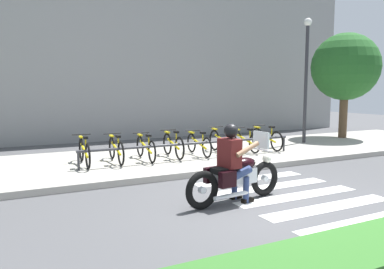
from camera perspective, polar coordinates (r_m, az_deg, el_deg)
ground_plane at (r=7.20m, az=10.09°, el=-10.00°), size 48.00×48.00×0.00m
grass_median at (r=5.65m, az=24.68°, el=-14.88°), size 24.00×1.10×0.08m
sidewalk at (r=10.98m, az=-4.12°, el=-3.70°), size 24.00×4.40×0.15m
crosswalk_stripe_0 at (r=6.74m, az=25.03°, el=-11.68°), size 2.80×0.40×0.01m
crosswalk_stripe_1 at (r=7.23m, az=19.96°, el=-10.20°), size 2.80×0.40×0.01m
crosswalk_stripe_2 at (r=7.77m, az=15.60°, el=-8.86°), size 2.80×0.40×0.01m
crosswalk_stripe_3 at (r=8.36m, az=11.86°, el=-7.66°), size 2.80×0.40×0.01m
crosswalk_stripe_4 at (r=8.97m, az=8.64°, el=-6.59°), size 2.80×0.40×0.01m
motorcycle at (r=7.05m, az=6.62°, el=-6.35°), size 2.19×0.74×1.27m
rider at (r=6.93m, az=6.17°, el=-3.43°), size 0.68×0.59×1.46m
bicycle_0 at (r=10.00m, az=-15.88°, el=-2.49°), size 0.48×1.72×0.77m
bicycle_1 at (r=10.19m, az=-11.33°, el=-2.24°), size 0.48×1.66×0.75m
bicycle_2 at (r=10.44m, az=-6.98°, el=-1.99°), size 0.48×1.70×0.73m
bicycle_3 at (r=10.74m, az=-2.85°, el=-1.60°), size 0.48×1.59×0.78m
bicycle_4 at (r=11.10m, az=1.03°, el=-1.44°), size 0.48×1.65×0.71m
bicycle_5 at (r=11.50m, az=4.65°, el=-1.03°), size 0.48×1.74×0.79m
bicycle_6 at (r=11.96m, az=8.01°, el=-0.89°), size 0.48×1.64×0.73m
bicycle_7 at (r=12.44m, az=11.12°, el=-0.59°), size 0.48×1.72×0.77m
bike_rack at (r=10.41m, az=0.46°, el=-1.44°), size 6.36×0.07×0.49m
street_lamp at (r=14.31m, az=16.80°, el=9.21°), size 0.28×0.28×4.57m
tree_near_rack at (r=16.34m, az=22.06°, el=9.35°), size 2.64×2.64×4.29m
building_backdrop at (r=16.30m, az=-12.28°, el=12.97°), size 24.00×1.20×7.75m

